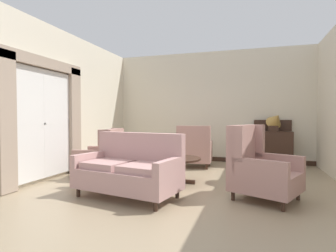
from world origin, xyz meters
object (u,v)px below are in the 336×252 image
object	(u,v)px
coffee_table	(176,162)
side_table	(248,160)
armchair_near_window	(260,169)
sideboard	(273,146)
settee	(129,170)
armchair_near_sideboard	(103,156)
porcelain_vase	(177,150)
armchair_beside_settee	(195,150)
gramophone	(275,120)

from	to	relation	value
coffee_table	side_table	distance (m)	1.36
armchair_near_window	sideboard	world-z (taller)	sideboard
settee	armchair_near_sideboard	distance (m)	1.58
sideboard	armchair_near_window	bearing A→B (deg)	-97.24
porcelain_vase	side_table	world-z (taller)	porcelain_vase
armchair_near_sideboard	porcelain_vase	bearing A→B (deg)	80.93
armchair_beside_settee	coffee_table	bearing A→B (deg)	85.89
armchair_near_window	armchair_near_sideboard	distance (m)	3.13
side_table	gramophone	distance (m)	2.23
side_table	sideboard	distance (m)	2.19
porcelain_vase	gramophone	xyz separation A→B (m)	(1.93, 2.41, 0.54)
porcelain_vase	settee	xyz separation A→B (m)	(-0.46, -1.10, -0.21)
settee	armchair_beside_settee	world-z (taller)	armchair_beside_settee
porcelain_vase	side_table	bearing A→B (deg)	17.10
armchair_near_sideboard	armchair_near_window	bearing A→B (deg)	69.39
porcelain_vase	armchair_near_window	size ratio (longest dim) A/B	0.30
porcelain_vase	armchair_near_window	bearing A→B (deg)	-23.06
settee	armchair_near_window	bearing A→B (deg)	24.47
settee	armchair_near_sideboard	bearing A→B (deg)	146.15
armchair_beside_settee	sideboard	size ratio (longest dim) A/B	0.89
coffee_table	gramophone	bearing A→B (deg)	51.63
settee	gramophone	distance (m)	4.32
coffee_table	gramophone	distance (m)	3.20
armchair_near_window	armchair_near_sideboard	bearing A→B (deg)	102.48
porcelain_vase	armchair_beside_settee	xyz separation A→B (m)	(0.00, 1.67, -0.19)
porcelain_vase	armchair_near_sideboard	distance (m)	1.60
armchair_near_window	side_table	distance (m)	1.05
coffee_table	armchair_near_sideboard	world-z (taller)	armchair_near_sideboard
porcelain_vase	armchair_near_sideboard	size ratio (longest dim) A/B	0.35
gramophone	armchair_beside_settee	bearing A→B (deg)	-159.08
armchair_near_sideboard	sideboard	world-z (taller)	sideboard
settee	sideboard	xyz separation A→B (m)	(2.34, 3.61, 0.10)
coffee_table	armchair_near_window	world-z (taller)	armchair_near_window
armchair_near_window	side_table	size ratio (longest dim) A/B	1.61
coffee_table	porcelain_vase	distance (m)	0.23
armchair_near_sideboard	settee	bearing A→B (deg)	36.47
gramophone	sideboard	bearing A→B (deg)	118.47
porcelain_vase	settee	distance (m)	1.22
porcelain_vase	armchair_beside_settee	bearing A→B (deg)	89.87
coffee_table	gramophone	world-z (taller)	gramophone
armchair_near_window	sideboard	bearing A→B (deg)	16.92
settee	side_table	size ratio (longest dim) A/B	2.44
armchair_near_sideboard	sideboard	distance (m)	4.27
coffee_table	gramophone	size ratio (longest dim) A/B	1.53
coffee_table	sideboard	size ratio (longest dim) A/B	0.78
armchair_near_window	gramophone	world-z (taller)	gramophone
armchair_near_window	armchair_beside_settee	bearing A→B (deg)	56.86
coffee_table	armchair_beside_settee	world-z (taller)	armchair_beside_settee
armchair_near_window	sideboard	size ratio (longest dim) A/B	0.98
armchair_beside_settee	porcelain_vase	bearing A→B (deg)	85.81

